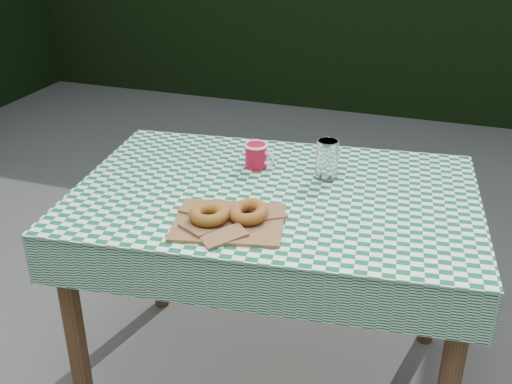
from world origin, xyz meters
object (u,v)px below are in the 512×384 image
Objects in this scene: table at (273,293)px; paper_bag at (229,221)px; coffee_mug at (256,156)px; drinking_glass at (327,160)px.

paper_bag reaches higher than table.
paper_bag is at bearing -110.36° from table.
coffee_mug is 1.13× the size of drinking_glass.
paper_bag is at bearing -69.51° from coffee_mug.
table is 0.48m from drinking_glass.
paper_bag is 0.43m from drinking_glass.
coffee_mug is (-0.11, 0.15, 0.42)m from table.
table is 9.41× the size of drinking_glass.
paper_bag is (-0.06, -0.24, 0.39)m from table.
table is 8.31× the size of coffee_mug.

